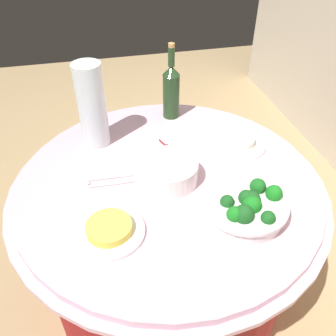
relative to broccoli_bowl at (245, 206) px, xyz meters
The scene contains 10 objects.
ground_plane 0.84m from the broccoli_bowl, 139.81° to the right, with size 6.00×6.00×0.00m, color tan.
buffet_table 0.51m from the broccoli_bowl, 139.81° to the right, with size 1.16×1.16×0.74m.
broccoli_bowl is the anchor object (origin of this frame).
plate_stack 0.30m from the broccoli_bowl, 138.49° to the right, with size 0.21×0.21×0.08m.
wine_bottle 0.67m from the broccoli_bowl, behind, with size 0.07×0.07×0.34m.
decorative_fruit_vase 0.69m from the broccoli_bowl, 140.67° to the right, with size 0.11×0.11×0.34m.
serving_tongs 0.49m from the broccoli_bowl, 122.82° to the right, with size 0.05×0.17×0.01m.
food_plate_fried_egg 0.43m from the broccoli_bowl, 93.22° to the right, with size 0.22×0.22×0.04m.
food_plate_rice 0.39m from the broccoli_bowl, 160.80° to the left, with size 0.22×0.22×0.04m.
label_placard_front 0.44m from the broccoli_bowl, 155.84° to the right, with size 0.05×0.03×0.05m.
Camera 1 is at (0.96, -0.22, 1.60)m, focal length 38.39 mm.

